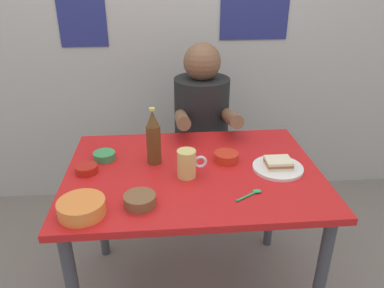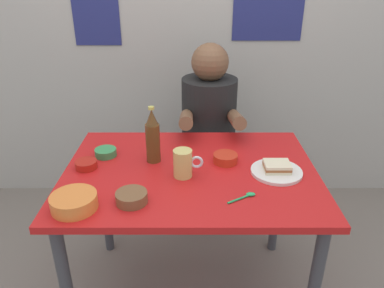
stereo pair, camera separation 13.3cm
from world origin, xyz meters
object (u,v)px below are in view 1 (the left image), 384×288
beer_bottle (153,139)px  plate_orange (278,168)px  dining_table (193,188)px  stool (201,173)px  sandwich (278,163)px  soup_bowl_orange (82,207)px  beer_mug (187,164)px  person_seated (202,113)px

beer_bottle → plate_orange: bearing=-11.7°
plate_orange → beer_bottle: (-0.54, 0.11, 0.11)m
dining_table → stool: 0.71m
stool → beer_bottle: beer_bottle is taller
stool → sandwich: sandwich is taller
sandwich → beer_bottle: size_ratio=0.42×
stool → soup_bowl_orange: (-0.53, -0.92, 0.42)m
beer_mug → beer_bottle: (-0.14, 0.13, 0.06)m
sandwich → beer_mug: (-0.40, -0.02, 0.03)m
stool → beer_mug: (-0.14, -0.68, 0.45)m
sandwich → soup_bowl_orange: soup_bowl_orange is taller
plate_orange → sandwich: sandwich is taller
plate_orange → soup_bowl_orange: soup_bowl_orange is taller
dining_table → sandwich: (0.37, -0.03, 0.13)m
stool → beer_bottle: (-0.28, -0.55, 0.51)m
soup_bowl_orange → beer_mug: bearing=30.5°
sandwich → beer_bottle: beer_bottle is taller
dining_table → stool: dining_table is taller
stool → sandwich: size_ratio=4.09×
dining_table → plate_orange: bearing=-4.7°
beer_mug → soup_bowl_orange: (-0.40, -0.23, -0.03)m
plate_orange → beer_mug: 0.40m
soup_bowl_orange → dining_table: bearing=34.0°
sandwich → soup_bowl_orange: 0.83m
sandwich → beer_mug: size_ratio=0.87×
person_seated → beer_bottle: size_ratio=2.75×
plate_orange → sandwich: size_ratio=2.00×
beer_mug → beer_bottle: bearing=135.8°
dining_table → stool: size_ratio=2.44×
person_seated → soup_bowl_orange: bearing=-120.4°
stool → soup_bowl_orange: size_ratio=2.65×
plate_orange → beer_mug: bearing=-176.7°
soup_bowl_orange → stool: bearing=59.9°
person_seated → beer_bottle: person_seated is taller
stool → beer_mug: bearing=-101.3°
dining_table → person_seated: 0.64m
beer_mug → beer_bottle: 0.20m
dining_table → person_seated: bearing=80.2°
person_seated → plate_orange: 0.70m
stool → person_seated: bearing=-90.0°
beer_mug → dining_table: bearing=61.4°
dining_table → beer_mug: beer_mug is taller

